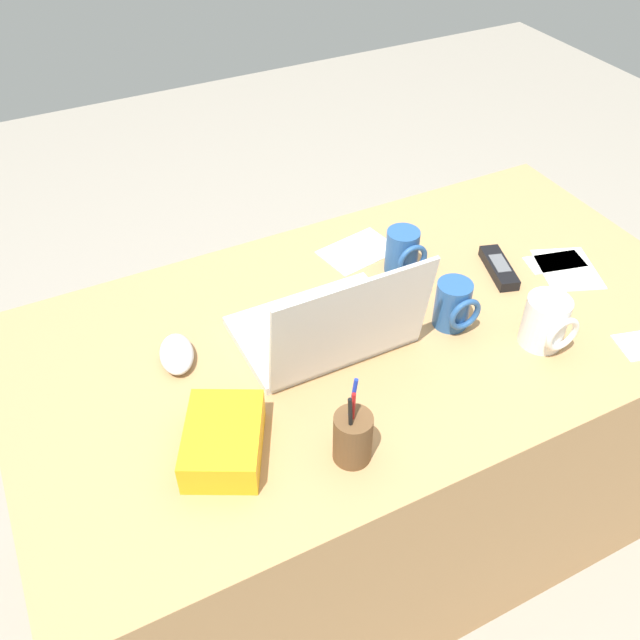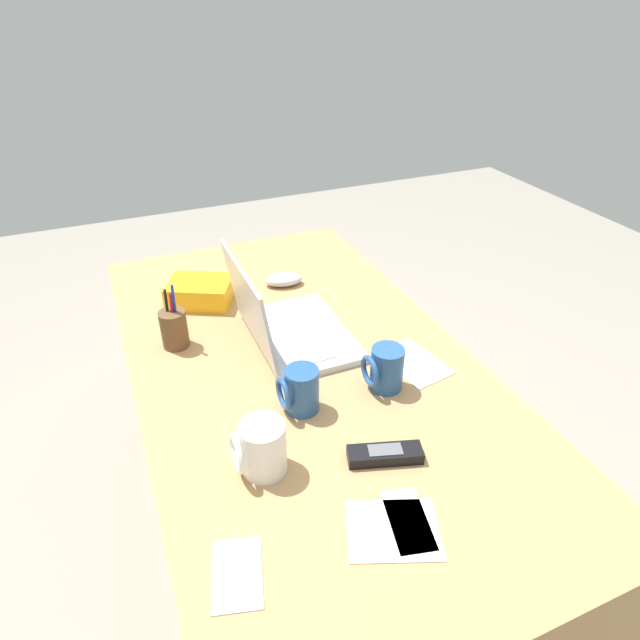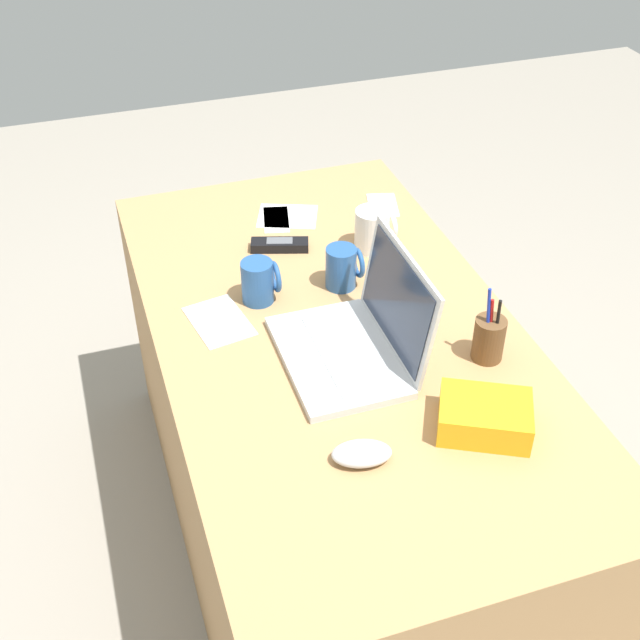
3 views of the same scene
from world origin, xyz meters
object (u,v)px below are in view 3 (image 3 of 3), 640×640
at_px(coffee_mug_tall, 343,267).
at_px(coffee_mug_spare, 373,230).
at_px(computer_mouse, 362,453).
at_px(cordless_phone, 280,245).
at_px(laptop, 357,338).
at_px(pen_holder, 489,338).
at_px(coffee_mug_white, 259,281).
at_px(snack_bag, 485,417).

relative_size(coffee_mug_tall, coffee_mug_spare, 0.95).
distance_m(computer_mouse, cordless_phone, 0.73).
relative_size(laptop, coffee_mug_tall, 3.26).
xyz_separation_m(coffee_mug_tall, pen_holder, (0.34, 0.20, -0.00)).
height_order(coffee_mug_tall, pen_holder, pen_holder).
distance_m(computer_mouse, coffee_mug_tall, 0.56).
bearing_deg(coffee_mug_spare, coffee_mug_tall, -44.41).
height_order(coffee_mug_white, cordless_phone, coffee_mug_white).
bearing_deg(coffee_mug_tall, coffee_mug_white, -91.39).
xyz_separation_m(laptop, pen_holder, (0.09, 0.26, 0.00)).
bearing_deg(cordless_phone, pen_holder, 28.88).
bearing_deg(coffee_mug_spare, laptop, -25.81).
bearing_deg(pen_holder, laptop, -109.33).
distance_m(coffee_mug_tall, coffee_mug_spare, 0.18).
xyz_separation_m(laptop, snack_bag, (0.28, 0.15, -0.02)).
xyz_separation_m(cordless_phone, snack_bag, (0.73, 0.19, 0.02)).
relative_size(coffee_mug_tall, cordless_phone, 0.68).
bearing_deg(laptop, coffee_mug_white, -151.16).
height_order(laptop, cordless_phone, laptop).
xyz_separation_m(laptop, cordless_phone, (-0.45, -0.04, -0.04)).
height_order(laptop, coffee_mug_spare, laptop).
distance_m(computer_mouse, coffee_mug_spare, 0.72).
xyz_separation_m(computer_mouse, coffee_mug_white, (-0.54, -0.05, 0.03)).
xyz_separation_m(coffee_mug_tall, coffee_mug_spare, (-0.13, 0.13, 0.00)).
distance_m(laptop, coffee_mug_tall, 0.26).
bearing_deg(coffee_mug_tall, pen_holder, 30.33).
height_order(coffee_mug_tall, coffee_mug_spare, coffee_mug_spare).
relative_size(coffee_mug_white, coffee_mug_spare, 0.96).
relative_size(laptop, pen_holder, 1.90).
bearing_deg(computer_mouse, cordless_phone, -171.95).
height_order(laptop, pen_holder, laptop).
bearing_deg(pen_holder, cordless_phone, -151.12).
distance_m(computer_mouse, pen_holder, 0.40).
relative_size(computer_mouse, snack_bag, 0.65).
relative_size(coffee_mug_white, snack_bag, 0.60).
height_order(coffee_mug_white, pen_holder, pen_holder).
distance_m(pen_holder, snack_bag, 0.22).
bearing_deg(cordless_phone, coffee_mug_tall, 26.25).
bearing_deg(computer_mouse, snack_bag, 103.07).
bearing_deg(coffee_mug_white, snack_bag, 28.88).
distance_m(coffee_mug_spare, snack_bag, 0.66).
bearing_deg(coffee_mug_tall, laptop, -12.95).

